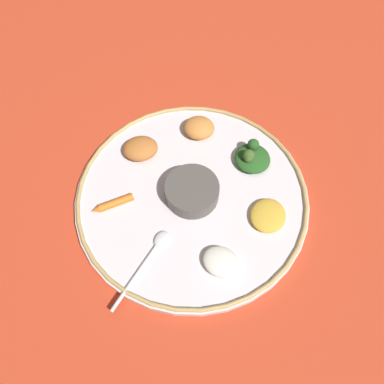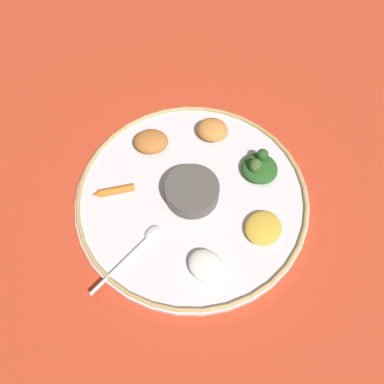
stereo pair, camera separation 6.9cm
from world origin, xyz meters
name	(u,v)px [view 2 (the right image)]	position (x,y,z in m)	size (l,w,h in m)	color
ground_plane	(192,199)	(0.00, 0.00, 0.00)	(2.40, 2.40, 0.00)	#B7381E
platter	(192,197)	(0.00, 0.00, 0.01)	(0.46, 0.46, 0.01)	silver
platter_rim	(192,195)	(0.00, 0.00, 0.02)	(0.45, 0.45, 0.01)	tan
center_bowl	(192,191)	(0.00, 0.00, 0.03)	(0.10, 0.10, 0.04)	#4C4742
spoon	(137,248)	(0.08, -0.13, 0.02)	(0.10, 0.15, 0.01)	silver
greens_pile	(259,167)	(-0.02, 0.14, 0.03)	(0.08, 0.08, 0.04)	#23511E
carrot_near_spoon	(114,191)	(-0.05, -0.15, 0.02)	(0.02, 0.08, 0.01)	orange
mound_squash	(212,130)	(-0.13, 0.08, 0.03)	(0.07, 0.06, 0.03)	#C67A38
mound_lentil_yellow	(263,228)	(0.11, 0.11, 0.02)	(0.07, 0.07, 0.02)	gold
mound_chickpea	(151,141)	(-0.14, -0.05, 0.03)	(0.07, 0.06, 0.03)	#B2662D
mound_rice_white	(206,266)	(0.15, -0.02, 0.03)	(0.07, 0.06, 0.02)	silver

